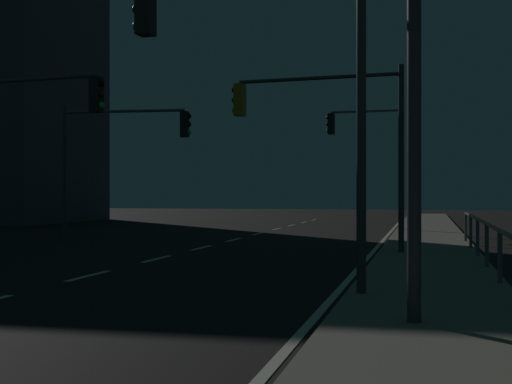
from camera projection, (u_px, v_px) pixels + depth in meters
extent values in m
plane|color=black|center=(163.00, 258.00, 19.85)|extent=(112.00, 112.00, 0.00)
cube|color=gray|center=(429.00, 261.00, 18.24)|extent=(2.74, 77.00, 0.14)
cube|color=silver|center=(89.00, 276.00, 15.46)|extent=(0.14, 2.00, 0.01)
cube|color=silver|center=(156.00, 259.00, 19.36)|extent=(0.14, 2.00, 0.01)
cube|color=silver|center=(202.00, 248.00, 23.25)|extent=(0.14, 2.00, 0.01)
cube|color=silver|center=(234.00, 240.00, 27.15)|extent=(0.14, 2.00, 0.01)
cube|color=silver|center=(258.00, 234.00, 31.04)|extent=(0.14, 2.00, 0.01)
cube|color=silver|center=(277.00, 229.00, 34.94)|extent=(0.14, 2.00, 0.01)
cube|color=silver|center=(292.00, 225.00, 38.83)|extent=(0.14, 2.00, 0.01)
cube|color=silver|center=(304.00, 222.00, 42.73)|extent=(0.14, 2.00, 0.01)
cube|color=silver|center=(314.00, 220.00, 46.62)|extent=(0.14, 2.00, 0.01)
cube|color=silver|center=(377.00, 247.00, 23.47)|extent=(0.14, 53.00, 0.01)
cylinder|color=#2D3033|center=(401.00, 158.00, 19.94)|extent=(0.16, 0.16, 5.15)
cylinder|color=#2D3033|center=(317.00, 78.00, 20.74)|extent=(4.72, 0.64, 0.11)
cube|color=olive|center=(240.00, 100.00, 21.53)|extent=(0.32, 0.37, 0.95)
sphere|color=black|center=(235.00, 90.00, 21.59)|extent=(0.20, 0.20, 0.20)
sphere|color=black|center=(235.00, 100.00, 21.59)|extent=(0.20, 0.20, 0.20)
sphere|color=#19D84C|center=(235.00, 110.00, 21.59)|extent=(0.20, 0.20, 0.20)
cylinder|color=#38383D|center=(65.00, 172.00, 27.60)|extent=(0.16, 0.16, 5.07)
cylinder|color=#4C4C51|center=(124.00, 111.00, 27.22)|extent=(4.69, 0.42, 0.11)
cube|color=black|center=(185.00, 124.00, 26.84)|extent=(0.30, 0.36, 0.95)
sphere|color=black|center=(189.00, 116.00, 26.82)|extent=(0.20, 0.20, 0.20)
sphere|color=black|center=(189.00, 124.00, 26.82)|extent=(0.20, 0.20, 0.20)
sphere|color=#19D84C|center=(189.00, 132.00, 26.82)|extent=(0.20, 0.20, 0.20)
cylinder|color=#38383D|center=(402.00, 167.00, 31.99)|extent=(0.16, 0.16, 5.50)
cylinder|color=#4C4C51|center=(366.00, 111.00, 32.41)|extent=(3.16, 0.24, 0.11)
cube|color=black|center=(331.00, 124.00, 32.84)|extent=(0.29, 0.35, 0.95)
sphere|color=black|center=(328.00, 117.00, 32.88)|extent=(0.20, 0.20, 0.20)
sphere|color=black|center=(328.00, 124.00, 32.88)|extent=(0.20, 0.20, 0.20)
sphere|color=#19D84C|center=(328.00, 131.00, 32.88)|extent=(0.20, 0.20, 0.20)
cylinder|color=#38383D|center=(30.00, 79.00, 20.58)|extent=(4.35, 0.65, 0.11)
cube|color=black|center=(96.00, 94.00, 19.82)|extent=(0.32, 0.37, 0.95)
sphere|color=black|center=(101.00, 83.00, 19.77)|extent=(0.20, 0.20, 0.20)
sphere|color=black|center=(101.00, 94.00, 19.77)|extent=(0.20, 0.20, 0.20)
sphere|color=#19D84C|center=(101.00, 105.00, 19.77)|extent=(0.20, 0.20, 0.20)
cylinder|color=#2D3033|center=(361.00, 119.00, 11.86)|extent=(0.16, 0.16, 5.70)
cube|color=black|center=(146.00, 9.00, 12.96)|extent=(0.30, 0.36, 0.95)
sphere|color=black|center=(138.00, 9.00, 13.00)|extent=(0.20, 0.20, 0.20)
sphere|color=#19D84C|center=(138.00, 26.00, 13.00)|extent=(0.20, 0.20, 0.20)
cylinder|color=#4C4C51|center=(413.00, 123.00, 21.12)|extent=(0.18, 0.18, 7.29)
cylinder|color=#59595E|center=(500.00, 257.00, 13.15)|extent=(0.09, 0.09, 0.95)
cylinder|color=#59595E|center=(487.00, 245.00, 15.99)|extent=(0.09, 0.09, 0.95)
cylinder|color=#59595E|center=(478.00, 237.00, 18.83)|extent=(0.09, 0.09, 0.95)
cylinder|color=#59595E|center=(471.00, 231.00, 21.67)|extent=(0.09, 0.09, 0.95)
cylinder|color=#59595E|center=(466.00, 227.00, 24.50)|extent=(0.09, 0.09, 0.95)
cube|color=slate|center=(509.00, 235.00, 11.74)|extent=(0.06, 26.22, 0.06)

